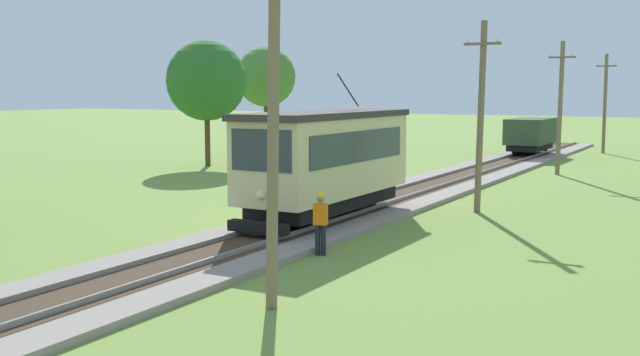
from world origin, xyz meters
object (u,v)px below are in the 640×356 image
at_px(utility_pole_distant, 605,103).
at_px(tree_right_far, 266,77).
at_px(red_tram, 326,159).
at_px(utility_pole_near_tram, 273,124).
at_px(second_worker, 300,184).
at_px(tree_right_near, 206,81).
at_px(utility_pole_far, 560,107).
at_px(freight_car, 530,134).
at_px(utility_pole_mid, 481,115).
at_px(track_worker, 321,220).

bearing_deg(utility_pole_distant, tree_right_far, -151.85).
distance_m(red_tram, utility_pole_near_tram, 10.24).
height_order(second_worker, tree_right_far, tree_right_far).
bearing_deg(tree_right_near, utility_pole_near_tram, -49.49).
xyz_separation_m(utility_pole_far, tree_right_near, (-19.24, -5.74, 1.42)).
distance_m(freight_car, utility_pole_distant, 7.07).
relative_size(freight_car, tree_right_far, 0.68).
distance_m(utility_pole_near_tram, tree_right_far, 38.73).
xyz_separation_m(freight_car, second_worker, (-2.21, -26.86, -0.57)).
distance_m(freight_car, tree_right_far, 18.95).
bearing_deg(tree_right_far, utility_pole_distant, 28.15).
xyz_separation_m(red_tram, second_worker, (-2.21, 1.97, -1.21)).
relative_size(freight_car, tree_right_near, 0.70).
relative_size(utility_pole_mid, utility_pole_distant, 1.00).
relative_size(tree_right_near, tree_right_far, 0.98).
relative_size(utility_pole_distant, tree_right_far, 0.93).
distance_m(red_tram, utility_pole_distant, 34.60).
xyz_separation_m(utility_pole_far, track_worker, (-1.54, -23.53, -2.68)).
xyz_separation_m(track_worker, tree_right_near, (-17.71, 17.79, 4.09)).
xyz_separation_m(utility_pole_distant, tree_right_near, (-19.24, -21.16, 1.44)).
distance_m(utility_pole_mid, second_worker, 7.23).
distance_m(utility_pole_far, second_worker, 18.22).
bearing_deg(red_tram, utility_pole_far, 78.41).
relative_size(utility_pole_distant, second_worker, 3.97).
relative_size(utility_pole_mid, second_worker, 3.97).
distance_m(track_worker, tree_right_far, 34.23).
xyz_separation_m(freight_car, track_worker, (2.35, -33.43, -0.57)).
relative_size(utility_pole_mid, utility_pole_far, 0.99).
bearing_deg(freight_car, track_worker, -85.98).
bearing_deg(utility_pole_far, utility_pole_distant, 90.00).
xyz_separation_m(utility_pole_distant, tree_right_far, (-21.44, -11.47, 1.84)).
bearing_deg(utility_pole_distant, utility_pole_near_tram, -90.00).
bearing_deg(second_worker, track_worker, -72.59).
bearing_deg(utility_pole_near_tram, utility_pole_mid, 90.00).
relative_size(second_worker, tree_right_near, 0.24).
bearing_deg(freight_car, utility_pole_mid, -80.81).
bearing_deg(tree_right_near, utility_pole_mid, -23.55).
bearing_deg(red_tram, utility_pole_near_tram, -67.41).
relative_size(utility_pole_distant, tree_right_near, 0.95).
bearing_deg(red_tram, freight_car, 90.01).
bearing_deg(tree_right_far, red_tram, -52.50).
distance_m(utility_pole_near_tram, track_worker, 5.74).
xyz_separation_m(utility_pole_mid, second_worker, (-6.10, -2.84, -2.65)).
bearing_deg(utility_pole_near_tram, red_tram, 112.59).
bearing_deg(track_worker, freight_car, -15.01).
relative_size(track_worker, tree_right_far, 0.23).
bearing_deg(utility_pole_mid, tree_right_near, 156.45).
xyz_separation_m(freight_car, utility_pole_near_tram, (3.88, -38.16, 2.29)).
xyz_separation_m(freight_car, utility_pole_distant, (3.88, 5.52, 2.08)).
xyz_separation_m(freight_car, utility_pole_mid, (3.88, -24.02, 2.08)).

